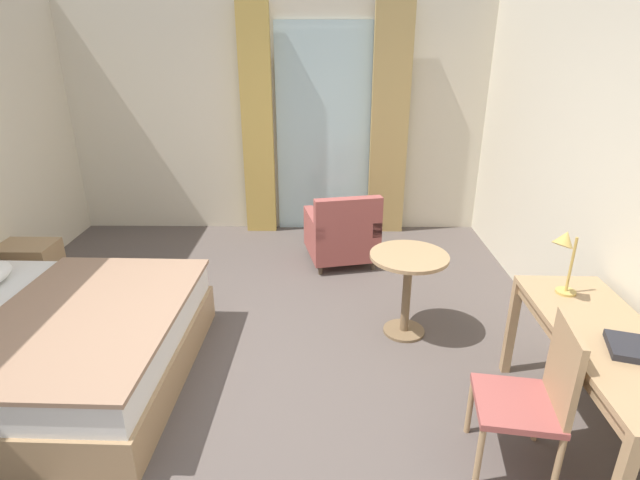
{
  "coord_description": "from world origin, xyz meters",
  "views": [
    {
      "loc": [
        0.59,
        -2.99,
        2.3
      ],
      "look_at": [
        0.55,
        0.46,
        0.89
      ],
      "focal_mm": 27.62,
      "sensor_mm": 36.0,
      "label": 1
    }
  ],
  "objects_px": {
    "closed_book": "(631,348)",
    "round_cafe_table": "(408,276)",
    "nightstand": "(31,268)",
    "writing_desk": "(608,351)",
    "armchair_by_window": "(342,234)",
    "bed": "(38,343)",
    "desk_chair": "(536,392)",
    "desk_lamp": "(566,248)"
  },
  "relations": [
    {
      "from": "round_cafe_table",
      "to": "closed_book",
      "type": "bearing_deg",
      "value": -55.8
    },
    {
      "from": "desk_chair",
      "to": "armchair_by_window",
      "type": "height_order",
      "value": "desk_chair"
    },
    {
      "from": "bed",
      "to": "closed_book",
      "type": "distance_m",
      "value": 3.76
    },
    {
      "from": "writing_desk",
      "to": "nightstand",
      "type": "bearing_deg",
      "value": 156.21
    },
    {
      "from": "closed_book",
      "to": "desk_lamp",
      "type": "bearing_deg",
      "value": 122.03
    },
    {
      "from": "writing_desk",
      "to": "desk_lamp",
      "type": "height_order",
      "value": "desk_lamp"
    },
    {
      "from": "bed",
      "to": "round_cafe_table",
      "type": "height_order",
      "value": "bed"
    },
    {
      "from": "closed_book",
      "to": "round_cafe_table",
      "type": "relative_size",
      "value": 0.36
    },
    {
      "from": "writing_desk",
      "to": "armchair_by_window",
      "type": "height_order",
      "value": "armchair_by_window"
    },
    {
      "from": "writing_desk",
      "to": "desk_chair",
      "type": "distance_m",
      "value": 0.48
    },
    {
      "from": "closed_book",
      "to": "round_cafe_table",
      "type": "distance_m",
      "value": 1.69
    },
    {
      "from": "armchair_by_window",
      "to": "round_cafe_table",
      "type": "distance_m",
      "value": 1.5
    },
    {
      "from": "desk_chair",
      "to": "closed_book",
      "type": "bearing_deg",
      "value": 0.61
    },
    {
      "from": "armchair_by_window",
      "to": "round_cafe_table",
      "type": "bearing_deg",
      "value": -70.89
    },
    {
      "from": "nightstand",
      "to": "armchair_by_window",
      "type": "distance_m",
      "value": 3.12
    },
    {
      "from": "bed",
      "to": "closed_book",
      "type": "bearing_deg",
      "value": -11.58
    },
    {
      "from": "desk_chair",
      "to": "armchair_by_window",
      "type": "relative_size",
      "value": 1.1
    },
    {
      "from": "nightstand",
      "to": "writing_desk",
      "type": "bearing_deg",
      "value": -23.79
    },
    {
      "from": "nightstand",
      "to": "armchair_by_window",
      "type": "height_order",
      "value": "armchair_by_window"
    },
    {
      "from": "closed_book",
      "to": "round_cafe_table",
      "type": "xyz_separation_m",
      "value": [
        -0.94,
        1.38,
        -0.27
      ]
    },
    {
      "from": "closed_book",
      "to": "armchair_by_window",
      "type": "bearing_deg",
      "value": 134.8
    },
    {
      "from": "bed",
      "to": "nightstand",
      "type": "xyz_separation_m",
      "value": [
        -0.82,
        1.35,
        -0.05
      ]
    },
    {
      "from": "desk_lamp",
      "to": "desk_chair",
      "type": "bearing_deg",
      "value": -118.08
    },
    {
      "from": "writing_desk",
      "to": "armchair_by_window",
      "type": "relative_size",
      "value": 1.79
    },
    {
      "from": "nightstand",
      "to": "armchair_by_window",
      "type": "relative_size",
      "value": 0.61
    },
    {
      "from": "writing_desk",
      "to": "armchair_by_window",
      "type": "xyz_separation_m",
      "value": [
        -1.4,
        2.65,
        -0.35
      ]
    },
    {
      "from": "bed",
      "to": "writing_desk",
      "type": "bearing_deg",
      "value": -9.6
    },
    {
      "from": "nightstand",
      "to": "desk_chair",
      "type": "bearing_deg",
      "value": -27.6
    },
    {
      "from": "desk_lamp",
      "to": "writing_desk",
      "type": "bearing_deg",
      "value": -74.51
    },
    {
      "from": "armchair_by_window",
      "to": "round_cafe_table",
      "type": "height_order",
      "value": "armchair_by_window"
    },
    {
      "from": "nightstand",
      "to": "desk_chair",
      "type": "xyz_separation_m",
      "value": [
        4.02,
        -2.1,
        0.26
      ]
    },
    {
      "from": "desk_lamp",
      "to": "bed",
      "type": "bearing_deg",
      "value": 177.11
    },
    {
      "from": "writing_desk",
      "to": "closed_book",
      "type": "xyz_separation_m",
      "value": [
        0.03,
        -0.14,
        0.11
      ]
    },
    {
      "from": "armchair_by_window",
      "to": "desk_lamp",
      "type": "bearing_deg",
      "value": -59.98
    },
    {
      "from": "writing_desk",
      "to": "desk_lamp",
      "type": "relative_size",
      "value": 3.08
    },
    {
      "from": "desk_chair",
      "to": "armchair_by_window",
      "type": "distance_m",
      "value": 2.96
    },
    {
      "from": "desk_chair",
      "to": "desk_lamp",
      "type": "height_order",
      "value": "desk_lamp"
    },
    {
      "from": "bed",
      "to": "armchair_by_window",
      "type": "relative_size",
      "value": 2.4
    },
    {
      "from": "round_cafe_table",
      "to": "bed",
      "type": "bearing_deg",
      "value": -166.85
    },
    {
      "from": "desk_chair",
      "to": "round_cafe_table",
      "type": "relative_size",
      "value": 1.31
    },
    {
      "from": "writing_desk",
      "to": "closed_book",
      "type": "bearing_deg",
      "value": -79.51
    },
    {
      "from": "desk_chair",
      "to": "desk_lamp",
      "type": "relative_size",
      "value": 1.9
    }
  ]
}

